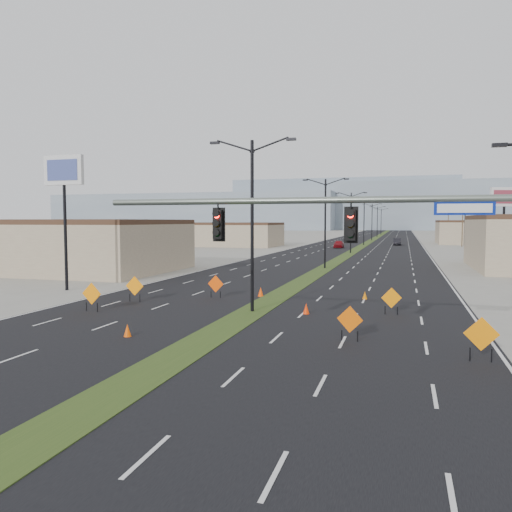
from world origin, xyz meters
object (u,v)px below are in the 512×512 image
(construction_sign_0, at_px, (92,295))
(cone_2, at_px, (365,295))
(streetlight_6, at_px, (381,221))
(car_left, at_px, (339,244))
(signal_mast, at_px, (405,238))
(streetlight_5, at_px, (377,221))
(construction_sign_2, at_px, (216,285))
(construction_sign_3, at_px, (350,321))
(pole_sign_east_far, at_px, (465,214))
(streetlight_0, at_px, (252,220))
(car_far, at_px, (348,237))
(cone_3, at_px, (261,292))
(car_mid, at_px, (397,242))
(pole_sign_west, at_px, (64,180))
(construction_sign_4, at_px, (481,336))
(streetlight_2, at_px, (351,220))
(construction_sign_1, at_px, (135,287))
(construction_sign_5, at_px, (391,299))
(cone_0, at_px, (127,330))
(streetlight_1, at_px, (325,220))
(streetlight_4, at_px, (372,221))
(streetlight_3, at_px, (364,221))
(pole_sign_east_near, at_px, (504,204))
(cone_1, at_px, (306,309))

(construction_sign_0, bearing_deg, cone_2, 33.98)
(streetlight_6, height_order, car_left, streetlight_6)
(signal_mast, height_order, streetlight_5, streetlight_5)
(construction_sign_2, bearing_deg, construction_sign_3, -39.51)
(construction_sign_3, distance_m, pole_sign_east_far, 95.93)
(streetlight_0, xyz_separation_m, streetlight_5, (0.00, 140.00, 0.00))
(car_far, bearing_deg, cone_3, -92.71)
(car_mid, bearing_deg, pole_sign_west, -106.12)
(streetlight_0, bearing_deg, construction_sign_4, -33.45)
(streetlight_2, bearing_deg, construction_sign_4, -79.83)
(car_mid, distance_m, construction_sign_4, 93.78)
(car_left, height_order, construction_sign_1, construction_sign_1)
(construction_sign_3, distance_m, pole_sign_west, 26.18)
(construction_sign_4, distance_m, construction_sign_5, 9.60)
(cone_0, bearing_deg, car_mid, 83.47)
(streetlight_1, bearing_deg, car_far, 94.47)
(construction_sign_1, bearing_deg, streetlight_5, 86.08)
(car_left, xyz_separation_m, car_far, (-2.83, 42.58, 0.02))
(streetlight_4, relative_size, cone_3, 14.68)
(signal_mast, distance_m, streetlight_3, 94.39)
(streetlight_1, relative_size, pole_sign_east_near, 1.16)
(signal_mast, relative_size, streetlight_3, 1.63)
(construction_sign_2, bearing_deg, car_mid, 87.17)
(construction_sign_3, relative_size, cone_1, 2.51)
(streetlight_4, bearing_deg, car_mid, -74.71)
(cone_1, relative_size, cone_3, 0.93)
(cone_2, bearing_deg, streetlight_2, 96.95)
(car_far, distance_m, pole_sign_east_far, 37.77)
(streetlight_4, height_order, car_far, streetlight_4)
(construction_sign_5, distance_m, cone_0, 14.75)
(streetlight_5, bearing_deg, streetlight_4, -90.00)
(streetlight_1, distance_m, pole_sign_west, 28.67)
(signal_mast, xyz_separation_m, cone_2, (-2.53, 16.64, -4.51))
(cone_2, bearing_deg, car_left, 98.72)
(car_mid, xyz_separation_m, construction_sign_4, (4.33, -93.68, 0.26))
(construction_sign_1, xyz_separation_m, construction_sign_4, (19.91, -8.76, 0.01))
(construction_sign_1, distance_m, cone_0, 10.21)
(car_left, xyz_separation_m, construction_sign_3, (10.15, -76.84, 0.19))
(streetlight_4, xyz_separation_m, pole_sign_west, (-16.51, -107.24, 3.08))
(streetlight_5, height_order, pole_sign_east_near, streetlight_5)
(streetlight_3, height_order, cone_3, streetlight_3)
(streetlight_1, height_order, construction_sign_0, streetlight_1)
(construction_sign_0, relative_size, pole_sign_east_far, 0.20)
(signal_mast, relative_size, cone_1, 25.56)
(streetlight_4, relative_size, pole_sign_east_far, 1.18)
(construction_sign_2, relative_size, construction_sign_3, 0.99)
(cone_1, bearing_deg, construction_sign_4, -43.16)
(streetlight_3, distance_m, streetlight_6, 84.00)
(streetlight_0, distance_m, car_mid, 86.57)
(construction_sign_2, distance_m, pole_sign_east_near, 31.72)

